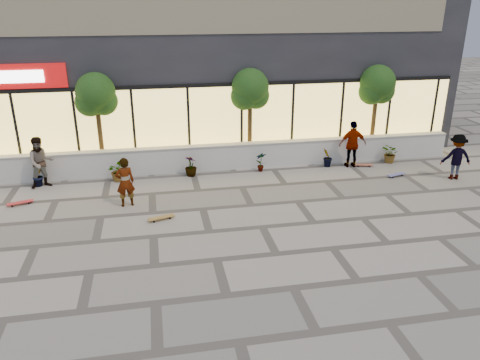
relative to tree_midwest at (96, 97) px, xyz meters
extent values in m
plane|color=gray|center=(3.50, -7.70, -2.99)|extent=(80.00, 80.00, 0.00)
cube|color=silver|center=(3.50, -0.70, -2.49)|extent=(22.00, 0.35, 1.00)
cube|color=#B2AFA8|center=(3.50, -0.70, -1.97)|extent=(22.00, 0.42, 0.04)
cube|color=black|center=(3.50, 4.80, 1.26)|extent=(24.00, 9.00, 8.50)
cube|color=#F9D363|center=(3.50, 0.28, -1.29)|extent=(23.04, 0.05, 3.00)
cube|color=black|center=(3.50, 0.25, 0.26)|extent=(23.04, 0.08, 0.15)
cube|color=brown|center=(3.50, 0.28, 3.01)|extent=(21.60, 0.05, 1.60)
imported|color=#1B3A12|center=(-2.20, -1.25, -2.58)|extent=(0.57, 0.57, 0.81)
imported|color=#1B3A12|center=(0.60, -1.25, -2.58)|extent=(0.68, 0.77, 0.81)
imported|color=#1B3A12|center=(3.40, -1.25, -2.58)|extent=(0.64, 0.64, 0.81)
imported|color=#1B3A12|center=(6.20, -1.25, -2.58)|extent=(0.46, 0.35, 0.81)
imported|color=#1B3A12|center=(9.00, -1.25, -2.58)|extent=(0.55, 0.57, 0.81)
imported|color=#1B3A12|center=(11.80, -1.25, -2.58)|extent=(0.77, 0.84, 0.81)
cylinder|color=#49351A|center=(0.00, 0.00, -1.37)|extent=(0.18, 0.18, 3.24)
sphere|color=#1B3A12|center=(0.00, 0.00, 0.18)|extent=(1.50, 1.50, 1.50)
sphere|color=#1B3A12|center=(-0.25, -0.05, -0.18)|extent=(1.10, 1.10, 1.10)
sphere|color=#1B3A12|center=(0.25, 0.05, -0.18)|extent=(1.10, 1.10, 1.10)
cylinder|color=#49351A|center=(6.00, 0.00, -1.37)|extent=(0.18, 0.18, 3.24)
sphere|color=#1B3A12|center=(6.00, 0.00, 0.18)|extent=(1.50, 1.50, 1.50)
sphere|color=#1B3A12|center=(5.75, -0.05, -0.18)|extent=(1.10, 1.10, 1.10)
sphere|color=#1B3A12|center=(6.25, 0.05, -0.18)|extent=(1.10, 1.10, 1.10)
cylinder|color=#49351A|center=(11.50, 0.00, -1.37)|extent=(0.18, 0.18, 3.24)
sphere|color=#1B3A12|center=(11.50, 0.00, 0.18)|extent=(1.50, 1.50, 1.50)
sphere|color=#1B3A12|center=(11.25, -0.05, -0.18)|extent=(1.10, 1.10, 1.10)
sphere|color=#1B3A12|center=(11.75, 0.05, -0.18)|extent=(1.10, 1.10, 1.10)
imported|color=white|center=(1.04, -3.67, -2.14)|extent=(0.68, 0.52, 1.68)
imported|color=tan|center=(-2.01, -1.40, -2.04)|extent=(1.11, 0.99, 1.90)
imported|color=silver|center=(9.98, -1.40, -2.03)|extent=(1.15, 0.54, 1.92)
imported|color=maroon|center=(13.30, -3.43, -2.11)|extent=(1.23, 0.84, 1.76)
cube|color=olive|center=(2.12, -5.00, -2.89)|extent=(0.86, 0.44, 0.02)
cylinder|color=black|center=(2.35, -4.86, -2.96)|extent=(0.07, 0.05, 0.06)
cylinder|color=black|center=(2.39, -5.00, -2.96)|extent=(0.07, 0.05, 0.06)
cylinder|color=black|center=(1.86, -5.00, -2.96)|extent=(0.07, 0.05, 0.06)
cylinder|color=black|center=(1.90, -5.15, -2.96)|extent=(0.07, 0.05, 0.06)
cube|color=#AF2025|center=(-2.50, -2.96, -2.90)|extent=(0.85, 0.45, 0.02)
cylinder|color=black|center=(-2.29, -2.81, -2.96)|extent=(0.07, 0.05, 0.06)
cylinder|color=black|center=(-2.24, -2.95, -2.96)|extent=(0.07, 0.05, 0.06)
cylinder|color=black|center=(-2.77, -2.96, -2.96)|extent=(0.07, 0.05, 0.06)
cylinder|color=black|center=(-2.72, -3.10, -2.96)|extent=(0.07, 0.05, 0.06)
cube|color=#9C4C33|center=(10.50, -1.50, -2.90)|extent=(0.77, 0.35, 0.02)
cylinder|color=black|center=(10.74, -1.48, -2.96)|extent=(0.06, 0.04, 0.05)
cylinder|color=black|center=(10.71, -1.62, -2.96)|extent=(0.06, 0.04, 0.05)
cylinder|color=black|center=(10.29, -1.38, -2.96)|extent=(0.06, 0.04, 0.05)
cylinder|color=black|center=(10.26, -1.52, -2.96)|extent=(0.06, 0.04, 0.05)
cube|color=#4D4D8D|center=(11.27, -2.82, -2.90)|extent=(0.82, 0.43, 0.02)
cylinder|color=black|center=(11.48, -2.68, -2.96)|extent=(0.06, 0.05, 0.06)
cylinder|color=black|center=(11.52, -2.82, -2.96)|extent=(0.06, 0.05, 0.06)
cylinder|color=black|center=(11.01, -2.82, -2.96)|extent=(0.06, 0.05, 0.06)
cylinder|color=black|center=(11.05, -2.96, -2.96)|extent=(0.06, 0.05, 0.06)
camera|label=1|loc=(2.10, -18.44, 3.50)|focal=35.00mm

